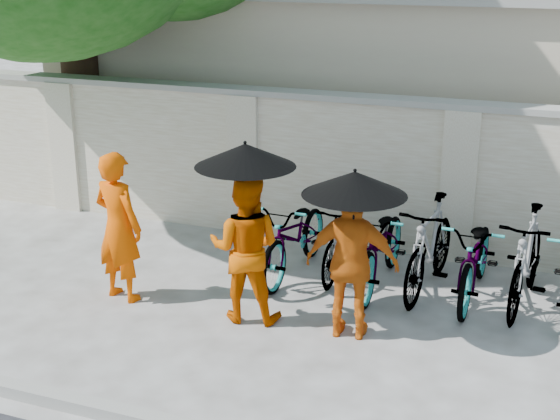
% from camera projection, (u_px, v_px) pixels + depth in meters
% --- Properties ---
extents(ground, '(80.00, 80.00, 0.00)m').
position_uv_depth(ground, '(217.00, 336.00, 8.26)').
color(ground, '#B6B6B5').
extents(kerb, '(40.00, 0.16, 0.12)m').
position_uv_depth(kerb, '(132.00, 417.00, 6.74)').
color(kerb, gray).
rests_on(kerb, ground).
extents(compound_wall, '(20.00, 0.30, 2.00)m').
position_uv_depth(compound_wall, '(385.00, 177.00, 10.44)').
color(compound_wall, silver).
rests_on(compound_wall, ground).
extents(building_behind, '(14.00, 6.00, 3.20)m').
position_uv_depth(building_behind, '(496.00, 91.00, 13.28)').
color(building_behind, '#B9A990').
rests_on(building_behind, ground).
extents(monk_left, '(0.72, 0.56, 1.77)m').
position_uv_depth(monk_left, '(118.00, 227.00, 8.91)').
color(monk_left, '#E64C00').
rests_on(monk_left, ground).
extents(monk_center, '(0.90, 0.76, 1.66)m').
position_uv_depth(monk_center, '(245.00, 248.00, 8.42)').
color(monk_center, '#CA4F00').
rests_on(monk_center, ground).
extents(parasol_center, '(1.06, 1.06, 1.07)m').
position_uv_depth(parasol_center, '(245.00, 155.00, 8.00)').
color(parasol_center, black).
rests_on(parasol_center, ground).
extents(monk_right, '(1.00, 0.50, 1.65)m').
position_uv_depth(monk_right, '(352.00, 263.00, 8.03)').
color(monk_right, '#CA590E').
rests_on(monk_right, ground).
extents(parasol_right, '(1.06, 1.06, 0.90)m').
position_uv_depth(parasol_right, '(355.00, 183.00, 7.67)').
color(parasol_right, black).
rests_on(parasol_right, ground).
extents(bike_0, '(0.75, 1.97, 1.02)m').
position_uv_depth(bike_0, '(296.00, 236.00, 9.70)').
color(bike_0, gray).
rests_on(bike_0, ground).
extents(bike_1, '(0.47, 1.63, 0.98)m').
position_uv_depth(bike_1, '(343.00, 238.00, 9.69)').
color(bike_1, gray).
rests_on(bike_1, ground).
extents(bike_2, '(0.69, 1.98, 1.04)m').
position_uv_depth(bike_2, '(382.00, 246.00, 9.33)').
color(bike_2, gray).
rests_on(bike_2, ground).
extents(bike_3, '(0.72, 1.93, 1.14)m').
position_uv_depth(bike_3, '(430.00, 246.00, 9.20)').
color(bike_3, gray).
rests_on(bike_3, ground).
extents(bike_4, '(0.71, 1.95, 1.02)m').
position_uv_depth(bike_4, '(477.00, 257.00, 9.03)').
color(bike_4, gray).
rests_on(bike_4, ground).
extents(bike_5, '(0.72, 1.93, 1.13)m').
position_uv_depth(bike_5, '(526.00, 260.00, 8.81)').
color(bike_5, gray).
rests_on(bike_5, ground).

